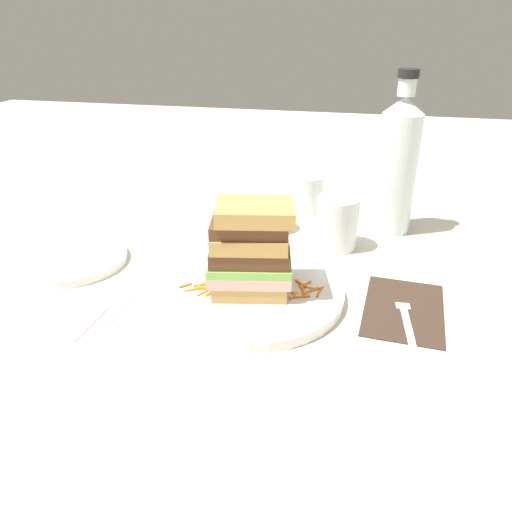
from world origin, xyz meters
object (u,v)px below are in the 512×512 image
at_px(napkin_dark, 404,309).
at_px(napkin_pink, 62,319).
at_px(water_bottle, 397,164).
at_px(empty_tumbler_1, 308,194).
at_px(main_plate, 252,294).
at_px(juice_glass, 337,225).
at_px(side_plate, 70,259).
at_px(sandwich, 252,249).
at_px(fork, 406,315).
at_px(empty_tumbler_0, 266,212).
at_px(knife, 139,289).

height_order(napkin_dark, napkin_pink, same).
xyz_separation_m(water_bottle, empty_tumbler_1, (-0.17, 0.06, -0.09)).
bearing_deg(napkin_pink, main_plate, 24.37).
xyz_separation_m(juice_glass, side_plate, (-0.43, -0.16, -0.04)).
bearing_deg(sandwich, main_plate, -128.13).
relative_size(fork, juice_glass, 1.80).
bearing_deg(water_bottle, napkin_dark, -86.89).
distance_m(sandwich, fork, 0.23).
distance_m(main_plate, empty_tumbler_1, 0.37).
height_order(fork, side_plate, side_plate).
distance_m(empty_tumbler_0, empty_tumbler_1, 0.13).
relative_size(fork, knife, 0.83).
relative_size(water_bottle, napkin_pink, 3.06).
bearing_deg(napkin_dark, knife, -175.62).
bearing_deg(napkin_pink, empty_tumbler_1, 59.69).
bearing_deg(fork, empty_tumbler_1, 116.26).
xyz_separation_m(main_plate, napkin_pink, (-0.24, -0.11, -0.01)).
xyz_separation_m(knife, empty_tumbler_0, (0.14, 0.27, 0.03)).
relative_size(napkin_dark, juice_glass, 1.83).
bearing_deg(side_plate, fork, -5.60).
distance_m(knife, juice_glass, 0.36).
distance_m(fork, empty_tumbler_1, 0.42).
distance_m(juice_glass, side_plate, 0.46).
height_order(empty_tumbler_1, side_plate, empty_tumbler_1).
xyz_separation_m(main_plate, empty_tumbler_0, (-0.03, 0.25, 0.03)).
height_order(fork, empty_tumbler_0, empty_tumbler_0).
bearing_deg(juice_glass, empty_tumbler_0, 160.92).
relative_size(sandwich, empty_tumbler_1, 1.72).
xyz_separation_m(empty_tumbler_1, napkin_pink, (-0.28, -0.48, -0.04)).
distance_m(knife, side_plate, 0.16).
height_order(water_bottle, napkin_pink, water_bottle).
relative_size(sandwich, water_bottle, 0.46).
bearing_deg(napkin_pink, fork, 12.76).
bearing_deg(water_bottle, napkin_pink, -136.86).
relative_size(main_plate, empty_tumbler_0, 3.83).
distance_m(main_plate, water_bottle, 0.39).
height_order(water_bottle, empty_tumbler_1, water_bottle).
height_order(sandwich, napkin_dark, sandwich).
xyz_separation_m(water_bottle, empty_tumbler_0, (-0.23, -0.05, -0.09)).
distance_m(juice_glass, empty_tumbler_0, 0.15).
bearing_deg(water_bottle, empty_tumbler_1, 160.10).
bearing_deg(sandwich, napkin_dark, 4.25).
xyz_separation_m(napkin_dark, empty_tumbler_0, (-0.25, 0.24, 0.03)).
relative_size(empty_tumbler_0, empty_tumbler_1, 0.92).
distance_m(knife, water_bottle, 0.51).
height_order(empty_tumbler_0, side_plate, empty_tumbler_0).
distance_m(sandwich, side_plate, 0.34).
bearing_deg(fork, main_plate, 178.64).
bearing_deg(fork, napkin_pink, -167.24).
distance_m(fork, juice_glass, 0.24).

